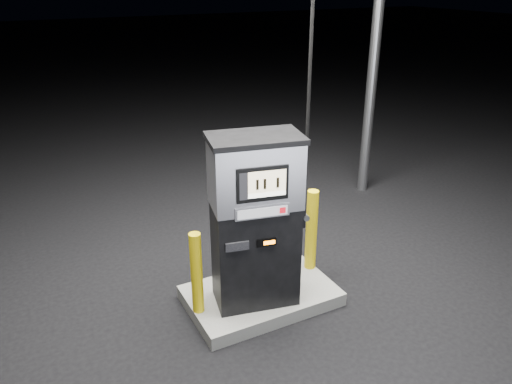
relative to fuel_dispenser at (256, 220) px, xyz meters
name	(u,v)px	position (x,y,z in m)	size (l,w,h in m)	color
ground	(261,301)	(0.12, 0.10, -1.08)	(80.00, 80.00, 0.00)	black
pump_island	(261,296)	(0.12, 0.10, -1.01)	(1.60, 1.00, 0.15)	slate
fuel_dispenser	(256,220)	(0.00, 0.00, 0.00)	(1.05, 0.71, 3.77)	black
bollard_left	(197,273)	(-0.62, 0.08, -0.49)	(0.12, 0.12, 0.90)	yellow
bollard_right	(311,230)	(0.86, 0.26, -0.44)	(0.13, 0.13, 0.98)	yellow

